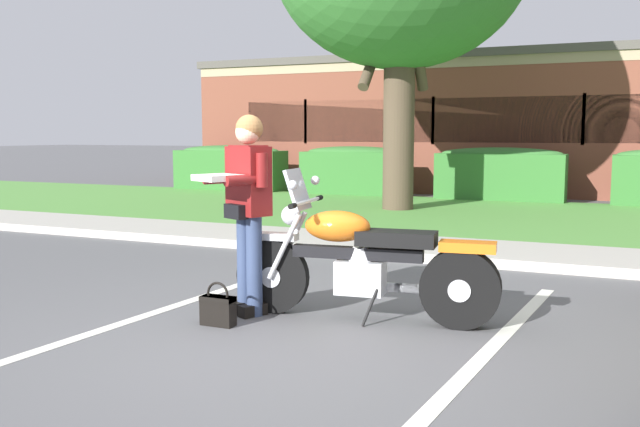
% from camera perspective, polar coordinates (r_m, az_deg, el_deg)
% --- Properties ---
extents(ground_plane, '(140.00, 140.00, 0.00)m').
position_cam_1_polar(ground_plane, '(5.36, -2.68, -10.08)').
color(ground_plane, '#565659').
extents(curb_strip, '(60.00, 0.20, 0.12)m').
position_cam_1_polar(curb_strip, '(8.40, 7.57, -3.56)').
color(curb_strip, '#ADA89E').
rests_on(curb_strip, ground).
extents(concrete_walk, '(60.00, 1.50, 0.08)m').
position_cam_1_polar(concrete_walk, '(9.21, 9.05, -2.80)').
color(concrete_walk, '#ADA89E').
rests_on(concrete_walk, ground).
extents(grass_lawn, '(60.00, 6.18, 0.06)m').
position_cam_1_polar(grass_lawn, '(12.93, 13.39, -0.23)').
color(grass_lawn, '#518E3D').
rests_on(grass_lawn, ground).
extents(stall_stripe_0, '(0.52, 4.39, 0.01)m').
position_cam_1_polar(stall_stripe_0, '(6.20, -13.07, -7.87)').
color(stall_stripe_0, silver).
rests_on(stall_stripe_0, ground).
extents(stall_stripe_1, '(0.52, 4.39, 0.01)m').
position_cam_1_polar(stall_stripe_1, '(5.10, 13.89, -11.11)').
color(stall_stripe_1, silver).
rests_on(stall_stripe_1, ground).
extents(motorcycle, '(2.24, 0.82, 1.26)m').
position_cam_1_polar(motorcycle, '(5.65, 4.40, -4.10)').
color(motorcycle, black).
rests_on(motorcycle, ground).
extents(rider_person, '(0.58, 0.66, 1.70)m').
position_cam_1_polar(rider_person, '(5.78, -6.16, 1.31)').
color(rider_person, black).
rests_on(rider_person, ground).
extents(handbag, '(0.28, 0.13, 0.36)m').
position_cam_1_polar(handbag, '(5.62, -8.52, -7.81)').
color(handbag, black).
rests_on(handbag, ground).
extents(hedge_left, '(3.06, 0.90, 1.24)m').
position_cam_1_polar(hedge_left, '(18.54, -7.53, 3.86)').
color(hedge_left, '#336B2D').
rests_on(hedge_left, ground).
extents(hedge_center_left, '(2.59, 0.90, 1.24)m').
position_cam_1_polar(hedge_center_left, '(16.97, 2.84, 3.65)').
color(hedge_center_left, '#336B2D').
rests_on(hedge_center_left, ground).
extents(hedge_center_right, '(2.85, 0.90, 1.24)m').
position_cam_1_polar(hedge_center_right, '(16.04, 14.83, 3.27)').
color(hedge_center_right, '#336B2D').
rests_on(hedge_center_right, ground).
extents(brick_building, '(21.11, 10.99, 3.62)m').
position_cam_1_polar(brick_building, '(22.46, 21.83, 6.89)').
color(brick_building, brown).
rests_on(brick_building, ground).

